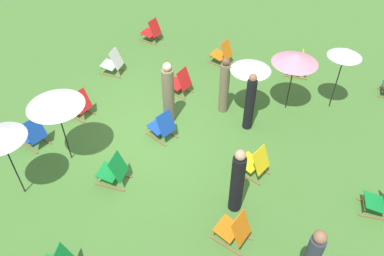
% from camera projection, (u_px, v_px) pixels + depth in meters
% --- Properties ---
extents(ground_plane, '(40.00, 40.00, 0.00)m').
position_uv_depth(ground_plane, '(152.00, 129.00, 10.41)').
color(ground_plane, '#477A33').
extents(deckchair_0, '(0.69, 0.87, 0.83)m').
position_uv_depth(deckchair_0, '(163.00, 126.00, 9.95)').
color(deckchair_0, olive).
rests_on(deckchair_0, ground).
extents(deckchair_2, '(0.63, 0.84, 0.83)m').
position_uv_depth(deckchair_2, '(384.00, 201.00, 8.15)').
color(deckchair_2, olive).
rests_on(deckchair_2, ground).
extents(deckchair_3, '(0.59, 0.83, 0.83)m').
position_uv_depth(deckchair_3, '(299.00, 65.00, 12.17)').
color(deckchair_3, olive).
rests_on(deckchair_3, ground).
extents(deckchair_4, '(0.67, 0.86, 0.83)m').
position_uv_depth(deckchair_4, '(255.00, 162.00, 8.98)').
color(deckchair_4, olive).
rests_on(deckchair_4, ground).
extents(deckchair_5, '(0.63, 0.85, 0.83)m').
position_uv_depth(deckchair_5, '(33.00, 133.00, 9.74)').
color(deckchair_5, olive).
rests_on(deckchair_5, ground).
extents(deckchair_6, '(0.59, 0.82, 0.83)m').
position_uv_depth(deckchair_6, '(223.00, 54.00, 12.69)').
color(deckchair_6, olive).
rests_on(deckchair_6, ground).
extents(deckchair_8, '(0.56, 0.81, 0.83)m').
position_uv_depth(deckchair_8, '(152.00, 31.00, 13.86)').
color(deckchair_8, olive).
rests_on(deckchair_8, ground).
extents(deckchair_9, '(0.57, 0.82, 0.83)m').
position_uv_depth(deckchair_9, '(114.00, 171.00, 8.79)').
color(deckchair_9, olive).
rests_on(deckchair_9, ground).
extents(deckchair_10, '(0.59, 0.82, 0.83)m').
position_uv_depth(deckchair_10, '(180.00, 83.00, 11.43)').
color(deckchair_10, olive).
rests_on(deckchair_10, ground).
extents(deckchair_12, '(0.58, 0.82, 0.83)m').
position_uv_depth(deckchair_12, '(113.00, 63.00, 12.26)').
color(deckchair_12, olive).
rests_on(deckchair_12, ground).
extents(deckchair_13, '(0.58, 0.82, 0.83)m').
position_uv_depth(deckchair_13, '(79.00, 105.00, 10.63)').
color(deckchair_13, olive).
rests_on(deckchair_13, ground).
extents(deckchair_15, '(0.61, 0.84, 0.83)m').
position_uv_depth(deckchair_15, '(234.00, 230.00, 7.61)').
color(deckchair_15, olive).
rests_on(deckchair_15, ground).
extents(umbrella_0, '(0.91, 0.91, 1.92)m').
position_uv_depth(umbrella_0, '(346.00, 53.00, 9.99)').
color(umbrella_0, black).
rests_on(umbrella_0, ground).
extents(umbrella_1, '(1.24, 1.24, 1.79)m').
position_uv_depth(umbrella_1, '(296.00, 58.00, 10.03)').
color(umbrella_1, black).
rests_on(umbrella_1, ground).
extents(umbrella_2, '(1.29, 1.29, 1.91)m').
position_uv_depth(umbrella_2, '(55.00, 102.00, 8.43)').
color(umbrella_2, black).
rests_on(umbrella_2, ground).
extents(umbrella_3, '(1.08, 1.08, 1.68)m').
position_uv_depth(umbrella_3, '(251.00, 66.00, 9.91)').
color(umbrella_3, black).
rests_on(umbrella_3, ground).
extents(person_0, '(0.30, 0.30, 1.76)m').
position_uv_depth(person_0, '(237.00, 182.00, 7.92)').
color(person_0, black).
rests_on(person_0, ground).
extents(person_1, '(0.31, 0.31, 1.72)m').
position_uv_depth(person_1, '(250.00, 103.00, 9.95)').
color(person_1, black).
rests_on(person_1, ground).
extents(person_2, '(0.44, 0.44, 1.85)m').
position_uv_depth(person_2, '(168.00, 94.00, 10.14)').
color(person_2, '#72664C').
rests_on(person_2, ground).
extents(person_4, '(0.31, 0.31, 1.74)m').
position_uv_depth(person_4, '(224.00, 86.00, 10.49)').
color(person_4, '#72664C').
rests_on(person_4, ground).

